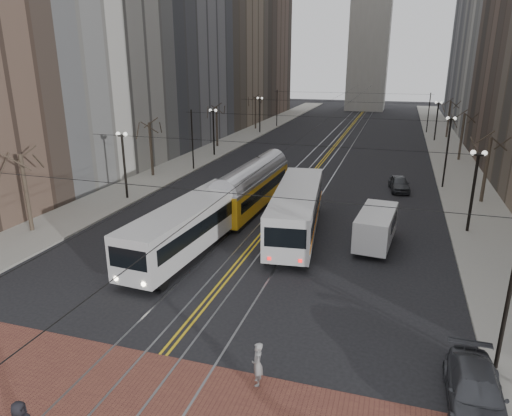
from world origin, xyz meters
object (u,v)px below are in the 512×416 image
Objects in this scene: transit_bus at (190,228)px; sedan_parked at (475,392)px; sedan_grey at (399,184)px; streetcar at (252,190)px; rear_bus at (297,212)px; pedestrian_b at (257,364)px; cargo_van at (376,229)px.

transit_bus reaches higher than sedan_parked.
streetcar is at bearing -150.37° from sedan_grey.
rear_bus is 2.73× the size of sedan_parked.
sedan_grey is 28.53m from sedan_parked.
pedestrian_b is (6.74, -20.41, -0.61)m from streetcar.
cargo_van is 1.33× the size of sedan_grey.
pedestrian_b is (-7.56, -1.05, 0.21)m from sedan_parked.
pedestrian_b is at bearing -97.44° from cargo_van.
streetcar reaches higher than sedan_parked.
streetcar is at bearing 157.21° from cargo_van.
streetcar is at bearing 178.94° from pedestrian_b.
sedan_parked is (4.19, -13.98, -0.52)m from cargo_van.
rear_bus reaches higher than sedan_grey.
transit_bus reaches higher than streetcar.
sedan_grey reaches higher than sedan_parked.
transit_bus is at bearing -146.30° from rear_bus.
cargo_van reaches higher than pedestrian_b.
sedan_parked is at bearing -68.11° from cargo_van.
cargo_van is 3.11× the size of pedestrian_b.
cargo_van is (10.11, -5.38, -0.30)m from streetcar.
cargo_van is 14.48m from sedan_grey.
pedestrian_b is at bearing -50.12° from transit_bus.
streetcar reaches higher than sedan_grey.
streetcar is 2.35× the size of cargo_van.
streetcar is 1.00× the size of rear_bus.
streetcar is at bearing 127.10° from sedan_parked.
streetcar is at bearing 88.14° from transit_bus.
streetcar is 21.50m from pedestrian_b.
transit_bus is at bearing -93.92° from streetcar.
rear_bus reaches higher than sedan_parked.
streetcar is 6.77m from rear_bus.
rear_bus is at bearing 44.28° from transit_bus.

